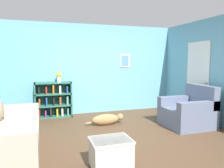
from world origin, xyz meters
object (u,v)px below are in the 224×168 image
couch (6,139)px  coffee_table (111,152)px  dog (107,119)px  bookshelf (54,100)px  vase (59,76)px  recliner_chair (189,112)px

couch → coffee_table: (1.50, -0.79, -0.10)m
dog → bookshelf: bearing=135.4°
bookshelf → couch: bearing=-110.0°
bookshelf → vase: 0.67m
recliner_chair → dog: size_ratio=1.06×
recliner_chair → vase: (-2.84, 1.86, 0.78)m
coffee_table → dog: size_ratio=0.62×
coffee_table → dog: bearing=74.8°
couch → recliner_chair: size_ratio=1.95×
dog → vase: (-1.02, 1.14, 0.99)m
coffee_table → vase: size_ratio=2.13×
couch → bookshelf: 2.58m
dog → vase: bearing=131.9°
coffee_table → dog: 2.13m
bookshelf → coffee_table: bearing=-79.1°
bookshelf → vase: (0.15, -0.02, 0.66)m
recliner_chair → vase: 3.48m
vase → coffee_table: bearing=-81.7°
recliner_chair → coffee_table: 2.72m
bookshelf → coffee_table: size_ratio=1.66×
coffee_table → dog: coffee_table is taller
couch → coffee_table: size_ratio=3.33×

